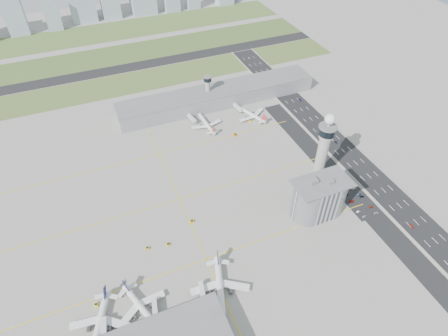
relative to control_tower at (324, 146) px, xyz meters
name	(u,v)px	position (x,y,z in m)	size (l,w,h in m)	color
ground	(242,211)	(-72.00, -8.00, -35.04)	(1000.00, 1000.00, 0.00)	#9F9C94
grass_strip_0	(145,80)	(-92.00, 217.00, -35.00)	(480.00, 50.00, 0.08)	#4E632F
grass_strip_1	(131,53)	(-92.00, 292.00, -35.00)	(480.00, 60.00, 0.08)	#3E5227
grass_strip_2	(119,30)	(-92.00, 372.00, -35.00)	(480.00, 70.00, 0.08)	#4F6B32
runway	(138,66)	(-92.00, 254.00, -34.98)	(480.00, 22.00, 0.10)	black
highway	(364,171)	(43.00, -8.00, -34.99)	(28.00, 500.00, 0.10)	black
barrier_left	(351,175)	(29.00, -8.00, -34.44)	(0.60, 500.00, 1.20)	#9E9E99
barrier_right	(378,167)	(57.00, -8.00, -34.44)	(0.60, 500.00, 1.20)	#9E9E99
landside_road	(347,187)	(18.00, -18.00, -35.00)	(18.00, 260.00, 0.08)	black
parking_lot	(354,198)	(16.00, -30.00, -34.99)	(20.00, 44.00, 0.10)	black
taxiway_line_h_0	(207,259)	(-112.00, -38.00, -35.04)	(260.00, 0.60, 0.01)	yellow
taxiway_line_h_1	(180,199)	(-112.00, 22.00, -35.04)	(260.00, 0.60, 0.01)	yellow
taxiway_line_h_2	(159,154)	(-112.00, 82.00, -35.04)	(260.00, 0.60, 0.01)	yellow
taxiway_line_v	(180,199)	(-112.00, 22.00, -35.04)	(0.60, 260.00, 0.01)	yellow
control_tower	(324,146)	(0.00, 0.00, 0.00)	(14.00, 14.00, 64.50)	#ADAAA5
secondary_tower	(208,88)	(-42.00, 142.00, -16.24)	(8.60, 8.60, 31.90)	#ADAAA5
admin_building	(319,198)	(-20.01, -30.00, -19.74)	(42.00, 24.00, 33.50)	#B2B2B7
terminal_pier	(218,96)	(-32.00, 140.00, -27.14)	(210.00, 32.00, 15.80)	gray
airplane_near_a	(98,323)	(-186.09, -58.01, -29.17)	(41.93, 35.64, 11.74)	white
airplane_near_b	(141,306)	(-160.77, -57.24, -29.62)	(38.74, 32.93, 10.85)	white
airplane_near_c	(220,287)	(-112.59, -63.81, -28.76)	(44.83, 38.11, 12.55)	white
airplane_far_a	(206,122)	(-58.12, 104.86, -29.90)	(36.75, 31.24, 10.29)	white
airplane_far_b	(251,112)	(-10.80, 102.22, -29.73)	(37.95, 32.26, 10.63)	white
jet_bridge_near_1	(156,323)	(-155.00, -69.00, -32.19)	(14.00, 3.00, 5.70)	silver
jet_bridge_near_2	(204,304)	(-125.00, -69.00, -32.19)	(14.00, 3.00, 5.70)	silver
jet_bridge_far_0	(189,116)	(-70.00, 124.00, -32.19)	(14.00, 3.00, 5.70)	silver
jet_bridge_far_1	(234,105)	(-20.00, 124.00, -32.19)	(14.00, 3.00, 5.70)	silver
tug_0	(96,305)	(-186.19, -42.88, -34.22)	(1.93, 2.81, 1.63)	yellow
tug_1	(168,244)	(-132.80, -16.72, -34.24)	(1.89, 2.76, 1.60)	gold
tug_2	(147,248)	(-146.98, -14.13, -34.23)	(1.92, 2.79, 1.62)	gold
tug_3	(192,221)	(-110.54, -3.44, -34.19)	(2.02, 2.94, 1.71)	#CF9A04
tug_4	(235,135)	(-38.57, 80.20, -34.03)	(2.38, 3.47, 2.02)	orange
tug_5	(250,121)	(-15.54, 95.93, -34.14)	(2.12, 3.09, 1.79)	yellow
car_lot_0	(364,216)	(10.67, -48.73, -34.49)	(1.29, 3.21, 1.09)	silver
car_lot_1	(359,211)	(9.80, -43.17, -34.41)	(1.33, 3.81, 1.25)	#A4A7B0
car_lot_2	(352,201)	(11.34, -32.76, -34.47)	(1.89, 4.11, 1.14)	maroon
car_lot_3	(347,195)	(11.86, -25.26, -34.49)	(1.55, 3.82, 1.11)	black
car_lot_4	(343,191)	(11.86, -20.31, -34.38)	(1.56, 3.87, 1.32)	navy
car_lot_5	(335,184)	(10.60, -11.45, -34.44)	(1.28, 3.66, 1.21)	silver
car_lot_6	(376,213)	(20.98, -49.59, -34.46)	(1.92, 4.17, 1.16)	#A3A3A3
car_lot_7	(371,207)	(21.64, -43.00, -34.45)	(1.66, 4.08, 1.18)	maroon
car_lot_8	(362,197)	(22.08, -31.51, -34.44)	(1.42, 3.54, 1.21)	black
car_lot_9	(359,195)	(20.97, -29.25, -34.43)	(1.29, 3.69, 1.22)	#12274A
car_lot_10	(354,189)	(21.63, -21.73, -34.49)	(1.82, 3.95, 1.10)	silver
car_lot_11	(347,184)	(20.25, -15.01, -34.47)	(1.59, 3.91, 1.14)	slate
car_hw_0	(412,226)	(36.76, -69.87, -34.39)	(1.53, 3.79, 1.29)	#AB2311
car_hw_1	(336,142)	(43.59, 34.14, -34.47)	(1.20, 3.45, 1.14)	black
car_hw_2	(300,100)	(50.76, 109.82, -34.47)	(1.91, 4.13, 1.15)	navy
car_hw_4	(262,76)	(36.05, 171.25, -34.46)	(1.36, 3.39, 1.15)	#A8A8A8
skyline_bldg_5	(12,10)	(-222.11, 411.66, -1.60)	(25.49, 20.39, 66.89)	#9EADC1
skyline_bldg_6	(52,13)	(-174.68, 409.90, -12.44)	(20.04, 16.03, 45.20)	#9EADC1
skyline_bldg_10	(172,2)	(1.27, 415.68, -21.17)	(23.01, 18.41, 27.75)	#9EADC1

